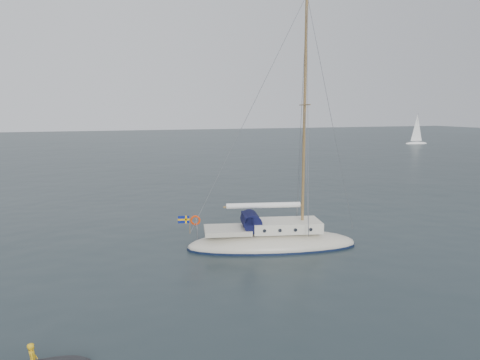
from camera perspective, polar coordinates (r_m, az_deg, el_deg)
name	(u,v)px	position (r m, az deg, el deg)	size (l,w,h in m)	color
ground	(282,233)	(29.69, 5.13, -6.48)	(300.00, 300.00, 0.00)	black
sailboat	(273,229)	(26.41, 4.00, -5.95)	(10.06, 3.01, 14.33)	beige
dinghy	(240,244)	(26.59, 0.05, -7.83)	(2.99, 1.35, 0.43)	#55565B
distant_yacht_b	(417,130)	(112.24, 20.75, 5.71)	(5.46, 2.91, 7.23)	white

